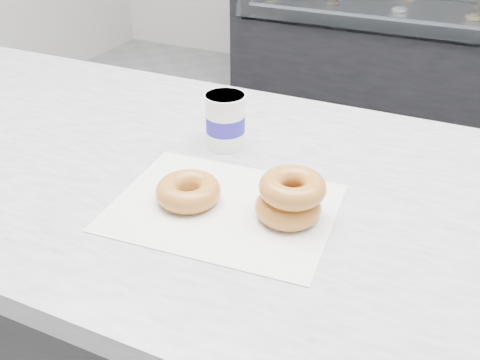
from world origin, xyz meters
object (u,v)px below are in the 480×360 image
object	(u,v)px
coffee_cup	(225,120)
display_case	(436,26)
donut_stack	(290,197)
donut_single	(188,191)

from	to	relation	value
coffee_cup	display_case	bearing A→B (deg)	72.51
donut_stack	coffee_cup	size ratio (longest dim) A/B	1.38
donut_single	donut_stack	size ratio (longest dim) A/B	0.73
donut_single	coffee_cup	world-z (taller)	coffee_cup
display_case	donut_single	size ratio (longest dim) A/B	23.13
display_case	donut_single	world-z (taller)	display_case
display_case	donut_stack	size ratio (longest dim) A/B	16.86
donut_single	donut_stack	distance (m)	0.16
coffee_cup	donut_single	bearing A→B (deg)	-95.97
coffee_cup	donut_stack	bearing A→B (deg)	-56.72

